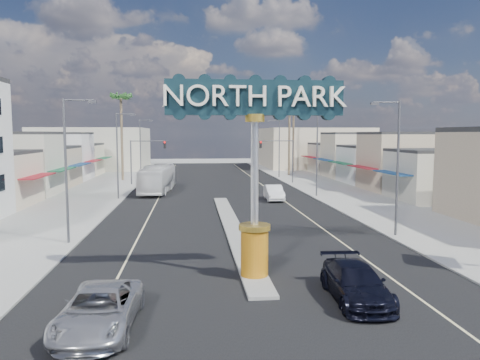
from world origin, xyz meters
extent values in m
plane|color=gray|center=(0.00, 30.00, 0.00)|extent=(160.00, 160.00, 0.00)
cube|color=black|center=(0.00, 30.00, 0.01)|extent=(20.00, 120.00, 0.01)
cube|color=gray|center=(0.00, 14.00, 0.08)|extent=(1.30, 30.00, 0.16)
cube|color=gray|center=(-14.00, 30.00, 0.06)|extent=(8.00, 120.00, 0.12)
cube|color=gray|center=(14.00, 30.00, 0.06)|extent=(8.00, 120.00, 0.12)
cube|color=beige|center=(-24.00, 43.00, 3.00)|extent=(12.00, 42.00, 6.00)
cube|color=#B7B29E|center=(24.00, 43.00, 3.00)|extent=(12.00, 42.00, 6.00)
cube|color=#B7B29E|center=(-22.00, 75.00, 4.00)|extent=(20.00, 20.00, 8.00)
cube|color=beige|center=(22.00, 75.00, 4.00)|extent=(20.00, 20.00, 8.00)
cylinder|color=#C8650F|center=(0.00, 2.00, 1.26)|extent=(1.30, 1.30, 2.20)
cylinder|color=gold|center=(0.00, 2.00, 2.49)|extent=(1.50, 1.50, 0.25)
cylinder|color=#B7B7BC|center=(0.00, 2.00, 5.01)|extent=(0.36, 0.36, 4.80)
cylinder|color=gold|center=(0.00, 2.00, 7.58)|extent=(0.90, 0.90, 0.35)
cube|color=black|center=(0.00, 2.00, 8.51)|extent=(8.20, 0.50, 1.60)
cylinder|color=#47474C|center=(-11.00, 44.00, 3.00)|extent=(0.18, 0.18, 6.00)
cylinder|color=#47474C|center=(-8.50, 44.00, 5.90)|extent=(5.00, 0.12, 0.12)
cube|color=black|center=(-6.50, 44.00, 5.40)|extent=(0.32, 0.32, 1.00)
sphere|color=red|center=(-6.50, 43.82, 5.72)|extent=(0.22, 0.22, 0.22)
cylinder|color=#47474C|center=(11.00, 44.00, 3.00)|extent=(0.18, 0.18, 6.00)
cylinder|color=#47474C|center=(8.50, 44.00, 5.90)|extent=(5.00, 0.12, 0.12)
cube|color=black|center=(6.50, 44.00, 5.40)|extent=(0.32, 0.32, 1.00)
sphere|color=red|center=(6.50, 43.82, 5.72)|extent=(0.22, 0.22, 0.22)
cylinder|color=#47474C|center=(-10.60, 10.00, 4.50)|extent=(0.16, 0.16, 9.00)
cylinder|color=#47474C|center=(-9.70, 10.00, 8.90)|extent=(1.80, 0.10, 0.10)
cube|color=#47474C|center=(-8.90, 10.00, 8.80)|extent=(0.50, 0.22, 0.15)
cylinder|color=#47474C|center=(-10.60, 30.00, 4.50)|extent=(0.16, 0.16, 9.00)
cylinder|color=#47474C|center=(-9.70, 30.00, 8.90)|extent=(1.80, 0.10, 0.10)
cube|color=#47474C|center=(-8.90, 30.00, 8.80)|extent=(0.50, 0.22, 0.15)
cylinder|color=#47474C|center=(-10.60, 52.00, 4.50)|extent=(0.16, 0.16, 9.00)
cylinder|color=#47474C|center=(-9.70, 52.00, 8.90)|extent=(1.80, 0.10, 0.10)
cube|color=#47474C|center=(-8.90, 52.00, 8.80)|extent=(0.50, 0.22, 0.15)
cylinder|color=#47474C|center=(10.60, 10.00, 4.50)|extent=(0.16, 0.16, 9.00)
cylinder|color=#47474C|center=(9.70, 10.00, 8.90)|extent=(1.80, 0.10, 0.10)
cube|color=#47474C|center=(8.90, 10.00, 8.80)|extent=(0.50, 0.22, 0.15)
cylinder|color=#47474C|center=(10.60, 30.00, 4.50)|extent=(0.16, 0.16, 9.00)
cylinder|color=#47474C|center=(9.70, 30.00, 8.90)|extent=(1.80, 0.10, 0.10)
cube|color=#47474C|center=(8.90, 30.00, 8.80)|extent=(0.50, 0.22, 0.15)
cylinder|color=#47474C|center=(10.60, 52.00, 4.50)|extent=(0.16, 0.16, 9.00)
cylinder|color=#47474C|center=(9.70, 52.00, 8.90)|extent=(1.80, 0.10, 0.10)
cube|color=#47474C|center=(8.90, 52.00, 8.80)|extent=(0.50, 0.22, 0.15)
cylinder|color=brown|center=(-13.00, 50.00, 6.00)|extent=(0.36, 0.36, 12.00)
cylinder|color=brown|center=(13.00, 56.00, 5.50)|extent=(0.36, 0.36, 11.00)
cylinder|color=brown|center=(15.00, 62.00, 6.50)|extent=(0.36, 0.36, 13.00)
imported|color=#B4B5BA|center=(-6.18, -3.29, 0.75)|extent=(2.72, 5.49, 1.50)
imported|color=black|center=(3.76, -1.37, 0.75)|extent=(2.29, 5.24, 1.50)
imported|color=white|center=(5.50, 27.86, 0.79)|extent=(1.78, 4.81, 1.57)
imported|color=silver|center=(-6.92, 35.83, 1.61)|extent=(3.73, 11.77, 3.22)
camera|label=1|loc=(-2.91, -19.51, 6.86)|focal=35.00mm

